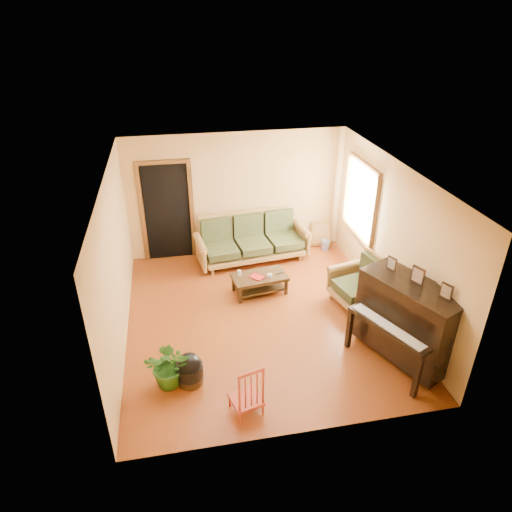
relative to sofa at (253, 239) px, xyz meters
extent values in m
plane|color=#60270C|center=(-0.24, -2.01, -0.49)|extent=(5.00, 5.00, 0.00)
cube|color=black|center=(-1.69, 0.47, 0.53)|extent=(1.08, 0.16, 2.05)
cube|color=white|center=(1.97, -0.71, 1.01)|extent=(0.12, 1.36, 1.46)
cube|color=olive|center=(0.00, 0.00, 0.00)|extent=(2.40, 1.24, 0.98)
cube|color=black|center=(-0.10, -1.25, -0.31)|extent=(1.06, 0.68, 0.36)
cube|color=olive|center=(1.54, -1.96, -0.03)|extent=(1.08, 1.11, 0.93)
cube|color=black|center=(1.67, -3.42, 0.17)|extent=(1.41, 1.72, 1.32)
cylinder|color=black|center=(-1.53, -3.35, -0.31)|extent=(0.43, 0.43, 0.37)
cube|color=maroon|center=(-0.83, -4.02, -0.08)|extent=(0.48, 0.51, 0.82)
cube|color=#AD8839|center=(1.62, 0.36, -0.20)|extent=(0.44, 0.15, 0.58)
cylinder|color=#324196|center=(1.66, 0.15, -0.38)|extent=(0.21, 0.21, 0.22)
imported|color=#235919|center=(-1.80, -3.34, -0.14)|extent=(0.72, 0.65, 0.70)
imported|color=#A21518|center=(-0.23, -1.37, -0.12)|extent=(0.29, 0.30, 0.02)
cylinder|color=silver|center=(-0.46, -1.18, -0.07)|extent=(0.07, 0.07, 0.11)
cylinder|color=white|center=(0.07, -1.33, -0.10)|extent=(0.10, 0.10, 0.06)
cube|color=black|center=(0.28, -1.24, -0.12)|extent=(0.15, 0.08, 0.01)
camera|label=1|loc=(-1.52, -8.30, 4.26)|focal=32.00mm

